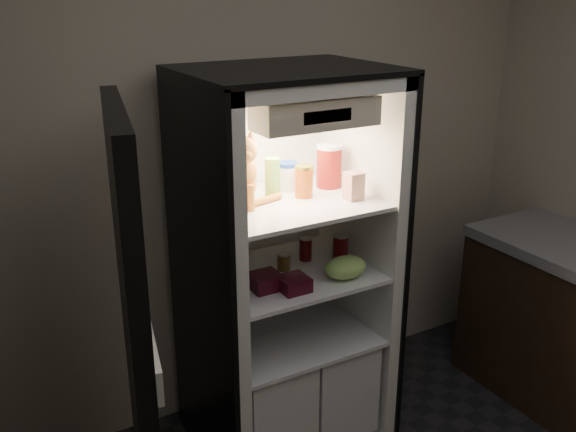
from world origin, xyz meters
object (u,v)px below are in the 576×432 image
Objects in this scene: salsa_jar at (304,181)px; cream_carton at (354,186)px; berry_box_left at (265,281)px; grape_bag at (346,267)px; soda_can_c at (340,249)px; condiment_jar at (284,261)px; tabby_cat at (238,175)px; soda_can_b at (342,248)px; mayo_tub at (288,176)px; pepper_jar at (329,166)px; parmesan_shaker at (272,178)px; soda_can_a at (306,249)px; refrigerator at (283,294)px; berry_box_right at (294,284)px.

cream_carton is at bearing -38.95° from salsa_jar.
salsa_jar is at bearing 23.32° from berry_box_left.
berry_box_left is (-0.37, 0.08, -0.02)m from grape_bag.
soda_can_c is 1.59× the size of condiment_jar.
soda_can_b is (0.51, -0.06, -0.42)m from tabby_cat.
pepper_jar reaches higher than mayo_tub.
parmesan_shaker is 0.13m from mayo_tub.
parmesan_shaker is at bearing 153.11° from salsa_jar.
soda_can_b is at bearing -3.33° from salsa_jar.
condiment_jar is (-0.31, 0.03, -0.02)m from soda_can_b.
soda_can_a reaches higher than grape_bag.
mayo_tub is (0.11, 0.06, -0.02)m from parmesan_shaker.
refrigerator reaches higher than condiment_jar.
grape_bag is at bearing -61.70° from salsa_jar.
grape_bag is at bearing -119.57° from soda_can_b.
salsa_jar is at bearing -157.78° from pepper_jar.
cream_carton is at bearing -10.91° from tabby_cat.
mayo_tub is at bearing 43.94° from berry_box_left.
berry_box_left is 0.13m from berry_box_right.
soda_can_a is 0.34m from berry_box_right.
condiment_jar is at bearing -127.04° from mayo_tub.
parmesan_shaker is 1.37× the size of berry_box_left.
parmesan_shaker is at bearing 165.91° from refrigerator.
soda_can_c is (-0.03, -0.03, 0.01)m from soda_can_b.
tabby_cat reaches higher than soda_can_a.
condiment_jar is 0.64× the size of berry_box_left.
soda_can_b is 0.58× the size of grape_bag.
salsa_jar is (0.13, -0.06, -0.02)m from parmesan_shaker.
tabby_cat is at bearing -174.96° from parmesan_shaker.
soda_can_a is at bearing 5.38° from refrigerator.
mayo_tub is at bearing 47.83° from refrigerator.
pepper_jar reaches higher than soda_can_a.
cream_carton is 0.58m from berry_box_left.
refrigerator is at bearing -175.21° from pepper_jar.
berry_box_right is (-0.07, -0.21, -0.01)m from condiment_jar.
soda_can_b is at bearing -12.57° from refrigerator.
tabby_cat reaches higher than parmesan_shaker.
berry_box_right is (-0.17, -0.19, -0.39)m from salsa_jar.
mayo_tub is 1.20× the size of soda_can_a.
refrigerator is 0.31m from berry_box_left.
soda_can_c is at bearing -11.64° from salsa_jar.
parmesan_shaker reaches higher than soda_can_a.
berry_box_left is (-0.17, -0.13, -0.01)m from condiment_jar.
salsa_jar is (0.01, -0.13, 0.01)m from mayo_tub.
refrigerator is 0.59m from parmesan_shaker.
condiment_jar is (-0.27, 0.16, -0.37)m from cream_carton.
soda_can_c is 1.02× the size of berry_box_left.
soda_can_a is (-0.12, 0.21, -0.36)m from cream_carton.
soda_can_c is (0.20, -0.17, -0.35)m from mayo_tub.
pepper_jar reaches higher than soda_can_c.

